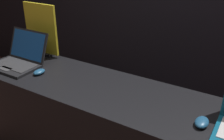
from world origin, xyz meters
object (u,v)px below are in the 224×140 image
laptop_front (19,58)px  promo_stand_front (41,31)px  mouse_front (39,72)px  mouse_back (202,122)px

laptop_front → promo_stand_front: 0.30m
mouse_front → mouse_back: 1.19m
laptop_front → promo_stand_front: (-0.00, 0.26, 0.15)m
laptop_front → mouse_front: 0.26m
promo_stand_front → laptop_front: bearing=-90.0°
promo_stand_front → mouse_back: promo_stand_front is taller
mouse_front → mouse_back: size_ratio=0.90×
mouse_front → promo_stand_front: size_ratio=0.22×
mouse_front → laptop_front: bearing=170.5°
mouse_back → promo_stand_front: bearing=168.1°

